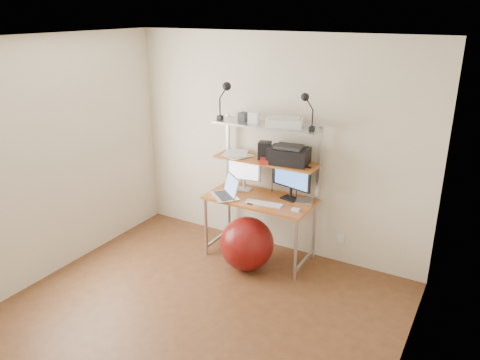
% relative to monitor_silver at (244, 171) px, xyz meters
% --- Properties ---
extents(room, '(3.60, 3.60, 3.60)m').
position_rel_monitor_silver_xyz_m(room, '(0.28, -1.58, 0.28)').
color(room, brown).
rests_on(room, ground).
extents(computer_desk, '(1.20, 0.60, 1.57)m').
position_rel_monitor_silver_xyz_m(computer_desk, '(0.28, -0.08, -0.02)').
color(computer_desk, '#C26D25').
rests_on(computer_desk, ground).
extents(desktop, '(1.20, 0.60, 0.00)m').
position_rel_monitor_silver_xyz_m(desktop, '(0.28, -0.14, -0.23)').
color(desktop, '#C26D25').
rests_on(desktop, computer_desk).
extents(mid_shelf, '(1.18, 0.34, 0.00)m').
position_rel_monitor_silver_xyz_m(mid_shelf, '(0.28, -0.01, 0.18)').
color(mid_shelf, '#C26D25').
rests_on(mid_shelf, computer_desk).
extents(top_shelf, '(1.18, 0.34, 0.00)m').
position_rel_monitor_silver_xyz_m(top_shelf, '(0.28, -0.01, 0.58)').
color(top_shelf, '#ADAEB2').
rests_on(top_shelf, computer_desk).
extents(floor, '(3.60, 3.60, 0.00)m').
position_rel_monitor_silver_xyz_m(floor, '(0.28, -1.58, -0.97)').
color(floor, brown).
rests_on(floor, ground).
extents(wall_outlet, '(0.08, 0.01, 0.12)m').
position_rel_monitor_silver_xyz_m(wall_outlet, '(1.13, 0.21, -0.67)').
color(wall_outlet, silver).
rests_on(wall_outlet, room).
extents(monitor_silver, '(0.39, 0.17, 0.44)m').
position_rel_monitor_silver_xyz_m(monitor_silver, '(0.00, 0.00, 0.00)').
color(monitor_silver, silver).
rests_on(monitor_silver, desktop).
extents(monitor_black, '(0.49, 0.19, 0.50)m').
position_rel_monitor_silver_xyz_m(monitor_black, '(0.59, 0.01, 0.02)').
color(monitor_black, black).
rests_on(monitor_black, desktop).
extents(laptop, '(0.44, 0.43, 0.31)m').
position_rel_monitor_silver_xyz_m(laptop, '(-0.05, -0.28, -0.18)').
color(laptop, silver).
rests_on(laptop, desktop).
extents(keyboard, '(0.42, 0.16, 0.01)m').
position_rel_monitor_silver_xyz_m(keyboard, '(0.40, -0.28, -0.23)').
color(keyboard, silver).
rests_on(keyboard, desktop).
extents(mouse, '(0.08, 0.05, 0.02)m').
position_rel_monitor_silver_xyz_m(mouse, '(0.77, -0.27, -0.22)').
color(mouse, silver).
rests_on(mouse, desktop).
extents(mac_mini, '(0.23, 0.23, 0.03)m').
position_rel_monitor_silver_xyz_m(mac_mini, '(0.77, -0.03, -0.21)').
color(mac_mini, silver).
rests_on(mac_mini, desktop).
extents(phone, '(0.11, 0.15, 0.01)m').
position_rel_monitor_silver_xyz_m(phone, '(0.26, -0.29, -0.23)').
color(phone, black).
rests_on(phone, desktop).
extents(printer, '(0.45, 0.33, 0.20)m').
position_rel_monitor_silver_xyz_m(printer, '(0.55, -0.01, 0.27)').
color(printer, black).
rests_on(printer, mid_shelf).
extents(nas_cube, '(0.16, 0.16, 0.19)m').
position_rel_monitor_silver_xyz_m(nas_cube, '(0.26, 0.01, 0.28)').
color(nas_cube, black).
rests_on(nas_cube, mid_shelf).
extents(red_box, '(0.21, 0.17, 0.05)m').
position_rel_monitor_silver_xyz_m(red_box, '(0.37, -0.12, 0.20)').
color(red_box, '#AE241B').
rests_on(red_box, mid_shelf).
extents(scanner, '(0.43, 0.35, 0.10)m').
position_rel_monitor_silver_xyz_m(scanner, '(0.49, 0.00, 0.63)').
color(scanner, silver).
rests_on(scanner, top_shelf).
extents(box_white, '(0.12, 0.10, 0.13)m').
position_rel_monitor_silver_xyz_m(box_white, '(0.15, -0.05, 0.64)').
color(box_white, silver).
rests_on(box_white, top_shelf).
extents(box_grey, '(0.11, 0.11, 0.09)m').
position_rel_monitor_silver_xyz_m(box_grey, '(-0.01, 0.00, 0.63)').
color(box_grey, '#2B2A2D').
rests_on(box_grey, top_shelf).
extents(clip_lamp_left, '(0.17, 0.10, 0.43)m').
position_rel_monitor_silver_xyz_m(clip_lamp_left, '(-0.18, -0.10, 0.89)').
color(clip_lamp_left, black).
rests_on(clip_lamp_left, top_shelf).
extents(clip_lamp_right, '(0.15, 0.08, 0.38)m').
position_rel_monitor_silver_xyz_m(clip_lamp_right, '(0.74, -0.05, 0.86)').
color(clip_lamp_right, black).
rests_on(clip_lamp_right, top_shelf).
extents(exercise_ball, '(0.59, 0.59, 0.59)m').
position_rel_monitor_silver_xyz_m(exercise_ball, '(0.27, -0.43, -0.67)').
color(exercise_ball, maroon).
rests_on(exercise_ball, floor).
extents(paper_stack, '(0.41, 0.42, 0.02)m').
position_rel_monitor_silver_xyz_m(paper_stack, '(-0.09, -0.01, 0.19)').
color(paper_stack, white).
rests_on(paper_stack, mid_shelf).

